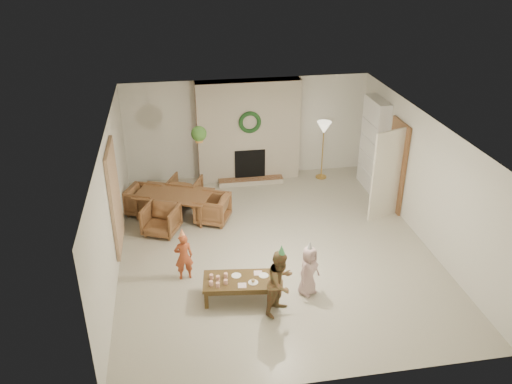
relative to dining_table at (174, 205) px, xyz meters
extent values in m
plane|color=#B7B29E|center=(1.92, -1.57, -0.28)|extent=(7.00, 7.00, 0.00)
plane|color=white|center=(1.92, -1.57, 2.22)|extent=(7.00, 7.00, 0.00)
plane|color=silver|center=(1.92, 1.93, 0.97)|extent=(7.00, 0.00, 7.00)
plane|color=silver|center=(1.92, -5.07, 0.97)|extent=(7.00, 0.00, 7.00)
plane|color=silver|center=(-1.08, -1.57, 0.97)|extent=(0.00, 7.00, 7.00)
plane|color=silver|center=(4.92, -1.57, 0.97)|extent=(0.00, 7.00, 7.00)
cube|color=#5F2819|center=(1.92, 1.73, 0.97)|extent=(2.50, 0.40, 2.50)
cube|color=brown|center=(1.92, 1.38, -0.22)|extent=(1.60, 0.30, 0.12)
cube|color=black|center=(1.92, 1.55, 0.17)|extent=(0.75, 0.12, 0.75)
torus|color=#18411C|center=(1.92, 1.50, 1.27)|extent=(0.54, 0.10, 0.54)
cylinder|color=gold|center=(3.73, 1.43, -0.27)|extent=(0.28, 0.28, 0.03)
cylinder|color=gold|center=(3.73, 1.43, 0.41)|extent=(0.03, 0.03, 1.34)
cone|color=beige|center=(3.73, 1.43, 1.05)|extent=(0.36, 0.36, 0.30)
cube|color=white|center=(4.76, 0.73, 0.82)|extent=(0.30, 1.00, 2.20)
cube|color=white|center=(4.74, 0.73, 0.17)|extent=(0.30, 0.92, 0.03)
cube|color=white|center=(4.74, 0.73, 0.57)|extent=(0.30, 0.92, 0.03)
cube|color=white|center=(4.74, 0.73, 0.97)|extent=(0.30, 0.92, 0.03)
cube|color=white|center=(4.74, 0.73, 1.37)|extent=(0.30, 0.92, 0.03)
cube|color=#9C411C|center=(4.72, 0.58, 0.31)|extent=(0.20, 0.40, 0.24)
cube|color=#245A84|center=(4.72, 0.78, 0.71)|extent=(0.20, 0.44, 0.24)
cube|color=#B17B25|center=(4.72, 0.63, 1.10)|extent=(0.20, 0.36, 0.22)
cube|color=brown|center=(4.88, -0.37, 0.74)|extent=(0.05, 0.86, 2.04)
cube|color=beige|center=(4.50, -0.75, 0.72)|extent=(0.77, 0.32, 2.00)
cube|color=tan|center=(-1.04, -1.37, 0.97)|extent=(0.06, 1.20, 2.00)
imported|color=brown|center=(0.00, 0.00, 0.00)|extent=(1.82, 1.45, 0.56)
imported|color=brown|center=(-0.28, -0.65, 0.03)|extent=(0.88, 0.89, 0.62)
imported|color=brown|center=(0.28, 0.65, 0.03)|extent=(0.88, 0.89, 0.62)
imported|color=brown|center=(-0.65, 0.28, 0.03)|extent=(0.89, 0.88, 0.62)
imported|color=brown|center=(0.81, -0.35, 0.03)|extent=(0.89, 0.88, 0.62)
cylinder|color=tan|center=(0.62, -0.07, 1.87)|extent=(0.01, 0.01, 0.70)
cylinder|color=#A56F35|center=(0.62, -0.07, 1.52)|extent=(0.16, 0.16, 0.12)
sphere|color=#244818|center=(0.62, -0.07, 1.64)|extent=(0.32, 0.32, 0.32)
cube|color=#4A3618|center=(1.02, -3.03, 0.06)|extent=(1.28, 0.75, 0.06)
cube|color=#4A3618|center=(1.02, -3.03, 0.00)|extent=(1.17, 0.64, 0.07)
cube|color=#4A3618|center=(0.44, -3.21, -0.12)|extent=(0.07, 0.07, 0.32)
cube|color=#4A3618|center=(1.53, -3.34, -0.12)|extent=(0.07, 0.07, 0.32)
cube|color=#4A3618|center=(0.50, -2.72, -0.12)|extent=(0.07, 0.07, 0.32)
cube|color=#4A3618|center=(1.59, -2.85, -0.12)|extent=(0.07, 0.07, 0.32)
cylinder|color=white|center=(0.54, -3.11, 0.13)|extent=(0.07, 0.07, 0.08)
cylinder|color=white|center=(0.56, -2.93, 0.13)|extent=(0.07, 0.07, 0.08)
cylinder|color=white|center=(0.64, -3.17, 0.13)|extent=(0.07, 0.07, 0.08)
cylinder|color=white|center=(0.66, -2.99, 0.13)|extent=(0.07, 0.07, 0.08)
cylinder|color=white|center=(0.78, -3.11, 0.13)|extent=(0.07, 0.07, 0.08)
cylinder|color=white|center=(0.80, -2.93, 0.13)|extent=(0.07, 0.07, 0.08)
cylinder|color=white|center=(0.98, -2.91, 0.09)|extent=(0.19, 0.19, 0.01)
cylinder|color=white|center=(1.24, -3.15, 0.09)|extent=(0.19, 0.19, 0.01)
cylinder|color=white|center=(1.44, -2.99, 0.09)|extent=(0.19, 0.19, 0.01)
sphere|color=tan|center=(1.24, -3.15, 0.13)|extent=(0.07, 0.07, 0.07)
cube|color=beige|center=(1.04, -3.20, 0.09)|extent=(0.16, 0.16, 0.01)
cube|color=beige|center=(1.36, -2.90, 0.09)|extent=(0.16, 0.16, 0.01)
imported|color=#AE4825|center=(0.12, -2.30, 0.18)|extent=(0.36, 0.26, 0.91)
cone|color=#FFD554|center=(0.12, -2.30, 0.67)|extent=(0.15, 0.15, 0.17)
imported|color=brown|center=(1.63, -3.49, 0.29)|extent=(0.71, 0.70, 1.15)
cone|color=#4DB465|center=(1.63, -3.49, 0.91)|extent=(0.18, 0.18, 0.19)
imported|color=#CAA3A1|center=(2.20, -3.09, 0.18)|extent=(0.54, 0.49, 0.92)
cone|color=#B2B2B9|center=(2.20, -3.09, 0.68)|extent=(0.16, 0.16, 0.17)
camera|label=1|loc=(0.11, -10.14, 5.36)|focal=36.55mm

